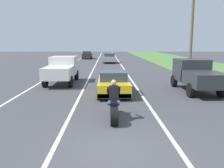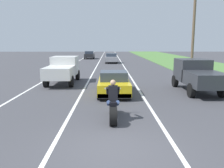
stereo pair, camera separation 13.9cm
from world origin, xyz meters
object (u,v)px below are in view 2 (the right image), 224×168
object	(u,v)px
motorcycle_with_rider	(113,106)
pickup_truck_left_lane_white	(63,69)
distant_car_further_ahead	(89,55)
distant_car_far_ahead	(111,58)
pickup_truck_right_shoulder_dark_grey	(197,74)
sports_car_yellow	(114,83)

from	to	relation	value
motorcycle_with_rider	pickup_truck_left_lane_white	size ratio (longest dim) A/B	0.46
motorcycle_with_rider	distant_car_further_ahead	bearing A→B (deg)	96.10
motorcycle_with_rider	distant_car_far_ahead	distance (m)	27.51
distant_car_far_ahead	pickup_truck_right_shoulder_dark_grey	bearing A→B (deg)	-76.77
distant_car_far_ahead	distant_car_further_ahead	bearing A→B (deg)	112.57
pickup_truck_left_lane_white	pickup_truck_right_shoulder_dark_grey	xyz separation A→B (m)	(8.97, -3.26, 0.00)
distant_car_further_ahead	distant_car_far_ahead	bearing A→B (deg)	-67.43
pickup_truck_right_shoulder_dark_grey	distant_car_further_ahead	world-z (taller)	pickup_truck_right_shoulder_dark_grey
pickup_truck_left_lane_white	distant_car_far_ahead	bearing A→B (deg)	78.45
distant_car_far_ahead	sports_car_yellow	bearing A→B (deg)	-90.11
pickup_truck_left_lane_white	distant_car_further_ahead	xyz separation A→B (m)	(-0.37, 28.73, -0.33)
sports_car_yellow	distant_car_far_ahead	bearing A→B (deg)	89.89
pickup_truck_right_shoulder_dark_grey	distant_car_further_ahead	size ratio (longest dim) A/B	1.20
motorcycle_with_rider	pickup_truck_right_shoulder_dark_grey	world-z (taller)	pickup_truck_right_shoulder_dark_grey
sports_car_yellow	distant_car_far_ahead	world-z (taller)	distant_car_far_ahead
motorcycle_with_rider	distant_car_far_ahead	world-z (taller)	motorcycle_with_rider
pickup_truck_left_lane_white	pickup_truck_right_shoulder_dark_grey	size ratio (longest dim) A/B	1.00
sports_car_yellow	distant_car_far_ahead	size ratio (longest dim) A/B	1.08
motorcycle_with_rider	pickup_truck_left_lane_white	bearing A→B (deg)	112.43
pickup_truck_left_lane_white	pickup_truck_right_shoulder_dark_grey	world-z (taller)	same
pickup_truck_right_shoulder_dark_grey	motorcycle_with_rider	bearing A→B (deg)	-133.68
pickup_truck_right_shoulder_dark_grey	distant_car_further_ahead	distance (m)	33.33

